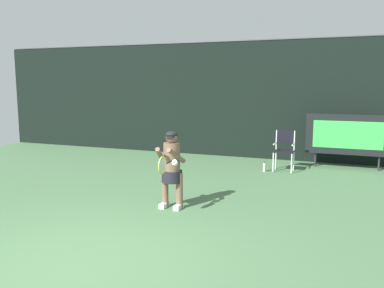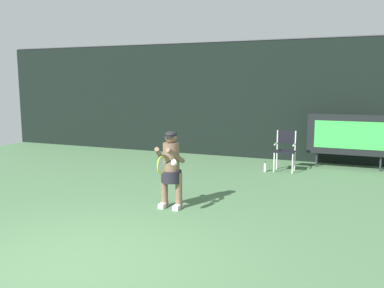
% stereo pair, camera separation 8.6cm
% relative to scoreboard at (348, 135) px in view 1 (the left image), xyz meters
% --- Properties ---
extents(ground, '(18.00, 22.00, 0.03)m').
position_rel_scoreboard_xyz_m(ground, '(-3.20, -7.98, -0.96)').
color(ground, '#4E764D').
extents(backdrop_screen, '(18.00, 0.12, 3.66)m').
position_rel_scoreboard_xyz_m(backdrop_screen, '(-3.20, 0.71, 0.86)').
color(backdrop_screen, black).
rests_on(backdrop_screen, ground).
extents(scoreboard, '(2.20, 0.21, 1.50)m').
position_rel_scoreboard_xyz_m(scoreboard, '(0.00, 0.00, 0.00)').
color(scoreboard, black).
rests_on(scoreboard, ground).
extents(umpire_chair, '(0.52, 0.44, 1.08)m').
position_rel_scoreboard_xyz_m(umpire_chair, '(-1.57, -0.88, -0.33)').
color(umpire_chair, white).
rests_on(umpire_chair, ground).
extents(water_bottle, '(0.07, 0.07, 0.27)m').
position_rel_scoreboard_xyz_m(water_bottle, '(-2.03, -1.20, -0.82)').
color(water_bottle, silver).
rests_on(water_bottle, ground).
extents(tennis_player, '(0.53, 0.61, 1.47)m').
position_rel_scoreboard_xyz_m(tennis_player, '(-3.05, -4.98, -0.15)').
color(tennis_player, white).
rests_on(tennis_player, ground).
extents(tennis_racket, '(0.03, 0.60, 0.31)m').
position_rel_scoreboard_xyz_m(tennis_racket, '(-2.95, -5.58, 0.01)').
color(tennis_racket, black).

